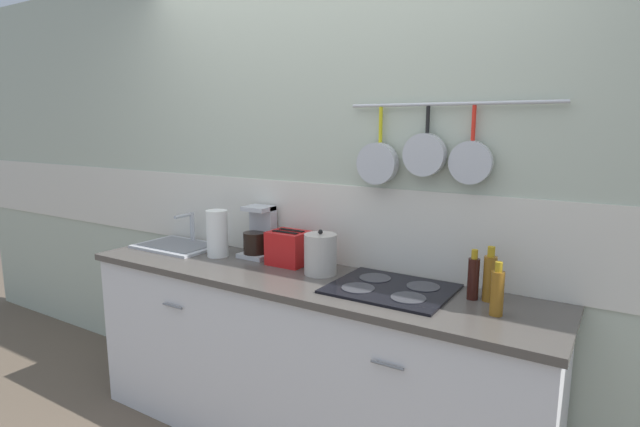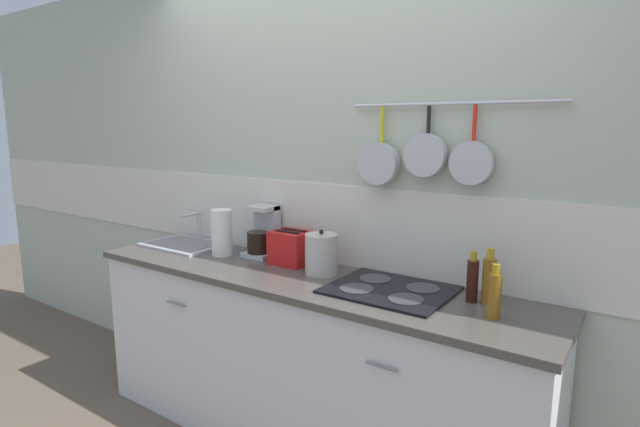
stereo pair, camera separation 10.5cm
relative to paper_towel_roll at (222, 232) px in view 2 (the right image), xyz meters
The scene contains 12 objects.
wall_back 0.69m from the paper_towel_roll, 22.66° to the left, with size 7.20×0.14×2.60m.
cabinet_base 0.86m from the paper_towel_roll, ahead, with size 2.44×0.54×0.88m.
countertop 0.62m from the paper_towel_roll, ahead, with size 2.48×0.56×0.03m.
sink_basin 0.38m from the paper_towel_roll, behind, with size 0.49×0.34×0.20m.
paper_towel_roll is the anchor object (origin of this frame).
coffee_maker 0.24m from the paper_towel_roll, 33.08° to the left, with size 0.17×0.18×0.29m.
toaster 0.45m from the paper_towel_roll, 10.20° to the left, with size 0.22×0.17×0.18m.
kettle 0.68m from the paper_towel_roll, ahead, with size 0.16×0.16×0.23m.
cooktop 1.09m from the paper_towel_roll, ahead, with size 0.54×0.44×0.01m.
bottle_vinegar 1.43m from the paper_towel_roll, ahead, with size 0.05×0.05×0.22m.
bottle_sesame_oil 1.49m from the paper_towel_roll, ahead, with size 0.06×0.06×0.24m.
bottle_dish_soap 1.56m from the paper_towel_roll, ahead, with size 0.05×0.05×0.22m.
Camera 2 is at (1.44, -1.90, 1.66)m, focal length 28.00 mm.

